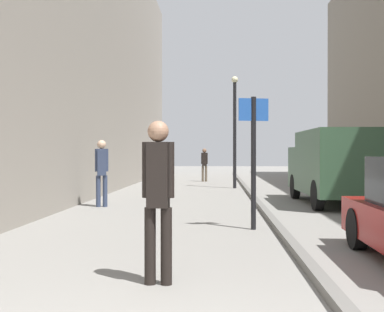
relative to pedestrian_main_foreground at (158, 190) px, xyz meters
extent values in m
plane|color=gray|center=(0.27, 9.25, -1.08)|extent=(80.00, 80.00, 0.00)
cube|color=gray|center=(-4.60, 9.25, 4.67)|extent=(2.54, 40.00, 11.51)
cube|color=#615F5B|center=(1.85, 9.25, -1.02)|extent=(0.16, 40.00, 0.12)
cylinder|color=black|center=(-0.09, 0.00, -0.64)|extent=(0.13, 0.13, 0.88)
cylinder|color=black|center=(0.09, 0.00, -0.64)|extent=(0.13, 0.13, 0.88)
cube|color=black|center=(0.00, 0.00, 0.17)|extent=(0.25, 0.22, 0.75)
cylinder|color=black|center=(-0.13, 0.01, 0.23)|extent=(0.10, 0.10, 0.64)
cylinder|color=black|center=(0.13, -0.01, 0.23)|extent=(0.10, 0.10, 0.64)
sphere|color=#9E755B|center=(0.00, 0.00, 0.67)|extent=(0.24, 0.24, 0.24)
cylinder|color=#2D3851|center=(-2.46, 7.83, -0.64)|extent=(0.13, 0.13, 0.87)
cylinder|color=#2D3851|center=(-2.64, 7.78, -0.64)|extent=(0.13, 0.13, 0.87)
cube|color=#2D3851|center=(-2.55, 7.80, 0.17)|extent=(0.29, 0.26, 0.74)
cylinder|color=#2D3851|center=(-2.42, 7.84, 0.22)|extent=(0.10, 0.10, 0.63)
cylinder|color=#2D3851|center=(-2.68, 7.77, 0.22)|extent=(0.10, 0.10, 0.63)
sphere|color=tan|center=(-2.55, 7.80, 0.66)|extent=(0.24, 0.24, 0.24)
cylinder|color=brown|center=(-0.10, 19.87, -0.67)|extent=(0.12, 0.12, 0.82)
cylinder|color=brown|center=(0.07, 19.85, -0.67)|extent=(0.12, 0.12, 0.82)
cube|color=black|center=(-0.01, 19.86, 0.08)|extent=(0.25, 0.22, 0.69)
cylinder|color=black|center=(-0.14, 19.88, 0.14)|extent=(0.10, 0.10, 0.59)
cylinder|color=black|center=(0.11, 19.85, 0.14)|extent=(0.10, 0.10, 0.59)
sphere|color=brown|center=(-0.01, 19.86, 0.55)|extent=(0.23, 0.23, 0.23)
cube|color=#335138|center=(4.16, 8.31, 0.16)|extent=(2.04, 3.53, 1.80)
cube|color=#335138|center=(4.12, 10.74, -0.06)|extent=(2.01, 1.39, 1.35)
cube|color=black|center=(4.11, 11.22, 0.23)|extent=(1.67, 0.06, 0.59)
cylinder|color=black|center=(3.23, 10.60, -0.68)|extent=(0.23, 0.80, 0.80)
cylinder|color=black|center=(5.02, 10.62, -0.68)|extent=(0.23, 0.80, 0.80)
cylinder|color=black|center=(3.28, 7.25, -0.68)|extent=(0.23, 0.80, 0.80)
cylinder|color=black|center=(2.85, 2.17, -0.76)|extent=(0.21, 0.64, 0.64)
cylinder|color=black|center=(1.38, 4.03, 0.22)|extent=(0.10, 0.10, 2.60)
cube|color=#2659B2|center=(1.38, 4.03, 1.27)|extent=(0.59, 0.17, 0.44)
cylinder|color=black|center=(1.40, 15.12, 1.17)|extent=(0.14, 0.14, 4.50)
sphere|color=beige|center=(1.40, 15.12, 3.54)|extent=(0.28, 0.28, 0.28)
camera|label=1|loc=(0.68, -5.48, 0.42)|focal=45.23mm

